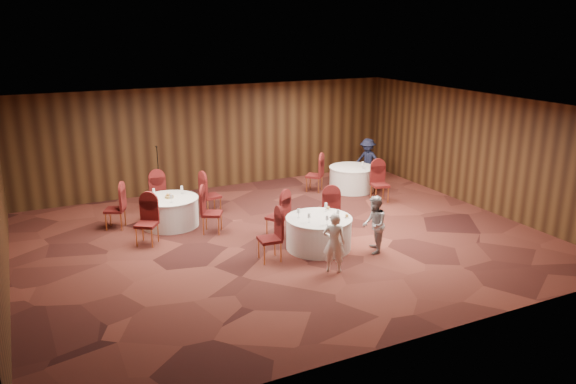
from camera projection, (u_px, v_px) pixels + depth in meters
name	position (u px, v px, depth m)	size (l,w,h in m)	color
ground	(284.00, 239.00, 13.56)	(12.00, 12.00, 0.00)	black
room_shell	(284.00, 160.00, 12.99)	(12.00, 12.00, 12.00)	silver
table_main	(319.00, 233.00, 12.90)	(1.52, 1.52, 0.74)	silver
table_left	(170.00, 212.00, 14.35)	(1.46, 1.46, 0.74)	silver
table_right	(352.00, 178.00, 17.41)	(1.42, 1.42, 0.74)	silver
chairs_main	(294.00, 221.00, 13.28)	(2.80, 1.88, 1.00)	#420D0F
chairs_left	(169.00, 206.00, 14.36)	(3.19, 3.03, 1.00)	#420D0F
chairs_right	(346.00, 180.00, 16.78)	(1.90, 2.43, 1.00)	#420D0F
tabletop_main	(327.00, 214.00, 12.74)	(1.11, 1.13, 0.22)	silver
tabletop_left	(169.00, 195.00, 14.23)	(0.79, 0.76, 0.22)	silver
tabletop_right	(363.00, 163.00, 17.09)	(0.08, 0.08, 0.22)	silver
mic_stand	(159.00, 187.00, 16.08)	(0.24, 0.24, 1.69)	black
woman_a	(334.00, 243.00, 11.59)	(0.47, 0.31, 1.29)	white
woman_b	(374.00, 225.00, 12.58)	(0.64, 0.50, 1.32)	#A4A4A8
man_c	(368.00, 160.00, 18.30)	(0.92, 0.53, 1.42)	#161A31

